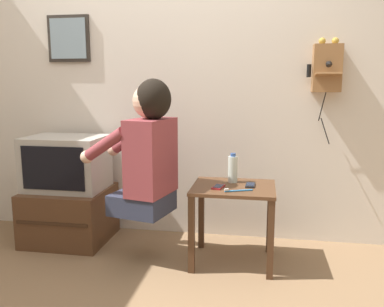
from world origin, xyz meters
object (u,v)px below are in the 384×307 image
at_px(television, 66,163).
at_px(cell_phone_spare, 250,185).
at_px(cell_phone_held, 218,187).
at_px(framed_picture, 69,39).
at_px(person, 147,149).
at_px(toothbrush, 237,190).
at_px(wall_phone_antique, 327,68).
at_px(water_bottle, 233,169).

xyz_separation_m(television, cell_phone_spare, (1.40, -0.16, -0.07)).
bearing_deg(cell_phone_held, cell_phone_spare, 32.54).
bearing_deg(cell_phone_spare, television, 175.01).
relative_size(framed_picture, cell_phone_spare, 2.87).
relative_size(person, toothbrush, 5.11).
xyz_separation_m(wall_phone_antique, cell_phone_held, (-0.71, -0.48, -0.78)).
xyz_separation_m(television, wall_phone_antique, (1.90, 0.24, 0.71)).
bearing_deg(framed_picture, toothbrush, -23.51).
bearing_deg(water_bottle, television, 176.32).
xyz_separation_m(cell_phone_spare, water_bottle, (-0.12, 0.08, 0.09)).
bearing_deg(person, cell_phone_held, -74.75).
height_order(cell_phone_spare, water_bottle, water_bottle).
height_order(wall_phone_antique, framed_picture, framed_picture).
distance_m(television, cell_phone_held, 1.22).
bearing_deg(television, person, -20.10).
height_order(person, toothbrush, person).
bearing_deg(cell_phone_held, framed_picture, 168.04).
height_order(wall_phone_antique, water_bottle, wall_phone_antique).
relative_size(framed_picture, toothbrush, 2.05).
height_order(television, wall_phone_antique, wall_phone_antique).
height_order(person, water_bottle, person).
relative_size(television, toothbrush, 3.28).
distance_m(wall_phone_antique, framed_picture, 1.99).
xyz_separation_m(framed_picture, toothbrush, (1.39, -0.60, -1.02)).
height_order(person, television, person).
xyz_separation_m(wall_phone_antique, framed_picture, (-1.97, 0.04, 0.24)).
distance_m(framed_picture, cell_phone_spare, 1.84).
distance_m(cell_phone_held, cell_phone_spare, 0.22).
bearing_deg(framed_picture, person, -34.67).
bearing_deg(cell_phone_spare, cell_phone_held, -156.48).
distance_m(wall_phone_antique, toothbrush, 1.12).
bearing_deg(toothbrush, framed_picture, 44.89).
bearing_deg(toothbrush, cell_phone_held, 37.15).
bearing_deg(person, framed_picture, 68.73).
distance_m(wall_phone_antique, water_bottle, 0.99).
distance_m(person, television, 0.78).
bearing_deg(wall_phone_antique, water_bottle, -153.15).
height_order(framed_picture, water_bottle, framed_picture).
relative_size(television, framed_picture, 1.60).
distance_m(framed_picture, cell_phone_held, 1.70).
height_order(cell_phone_spare, toothbrush, toothbrush).
xyz_separation_m(television, water_bottle, (1.27, -0.08, 0.02)).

